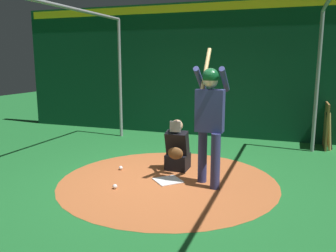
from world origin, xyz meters
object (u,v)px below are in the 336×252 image
at_px(home_plate, 168,180).
at_px(batter, 210,115).
at_px(bat_rack, 326,125).
at_px(catcher, 177,150).
at_px(baseball_1, 121,168).
at_px(baseball_0, 115,186).

relative_size(home_plate, batter, 0.19).
bearing_deg(bat_rack, catcher, -42.78).
relative_size(bat_rack, baseball_1, 15.95).
bearing_deg(baseball_1, batter, 82.80).
bearing_deg(batter, catcher, -128.95).
bearing_deg(baseball_1, bat_rack, 131.85).
distance_m(bat_rack, baseball_0, 5.43).
xyz_separation_m(bat_rack, baseball_1, (3.33, -3.72, -0.45)).
bearing_deg(home_plate, catcher, -175.85).
height_order(catcher, baseball_0, catcher).
xyz_separation_m(batter, catcher, (-0.59, -0.73, -0.80)).
xyz_separation_m(bat_rack, baseball_0, (4.24, -3.36, -0.45)).
relative_size(catcher, baseball_1, 12.85).
relative_size(home_plate, baseball_1, 5.68).
bearing_deg(batter, baseball_0, -63.13).
distance_m(batter, baseball_1, 2.06).
distance_m(home_plate, baseball_1, 1.06).
xyz_separation_m(batter, bat_rack, (-3.55, 2.01, -0.68)).
bearing_deg(baseball_0, batter, 116.87).
bearing_deg(catcher, home_plate, 4.15).
bearing_deg(baseball_0, catcher, 153.95).
bearing_deg(bat_rack, baseball_1, -48.15).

